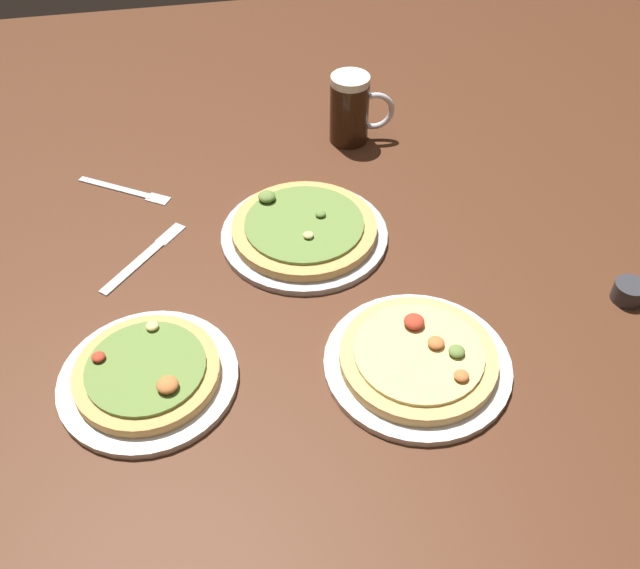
% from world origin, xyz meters
% --- Properties ---
extents(ground_plane, '(2.40, 2.40, 0.03)m').
position_xyz_m(ground_plane, '(0.00, 0.00, -0.01)').
color(ground_plane, '#4C2816').
extents(pizza_plate_near, '(0.28, 0.28, 0.05)m').
position_xyz_m(pizza_plate_near, '(0.11, -0.18, 0.02)').
color(pizza_plate_near, silver).
rests_on(pizza_plate_near, ground_plane).
extents(pizza_plate_far, '(0.30, 0.30, 0.05)m').
position_xyz_m(pizza_plate_far, '(-0.00, 0.14, 0.02)').
color(pizza_plate_far, '#B2B2B7').
rests_on(pizza_plate_far, ground_plane).
extents(pizza_plate_side, '(0.26, 0.26, 0.05)m').
position_xyz_m(pizza_plate_side, '(-0.28, -0.13, 0.02)').
color(pizza_plate_side, silver).
rests_on(pizza_plate_side, ground_plane).
extents(beer_mug_dark, '(0.14, 0.08, 0.15)m').
position_xyz_m(beer_mug_dark, '(0.15, 0.44, 0.07)').
color(beer_mug_dark, black).
rests_on(beer_mug_dark, ground_plane).
extents(ramekin_sauce, '(0.05, 0.05, 0.03)m').
position_xyz_m(ramekin_sauce, '(0.49, -0.11, 0.02)').
color(ramekin_sauce, '#333338').
rests_on(ramekin_sauce, ground_plane).
extents(fork_left, '(0.18, 0.12, 0.01)m').
position_xyz_m(fork_left, '(-0.32, 0.35, 0.00)').
color(fork_left, silver).
rests_on(fork_left, ground_plane).
extents(knife_right, '(0.15, 0.17, 0.01)m').
position_xyz_m(knife_right, '(-0.28, 0.15, 0.00)').
color(knife_right, silver).
rests_on(knife_right, ground_plane).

